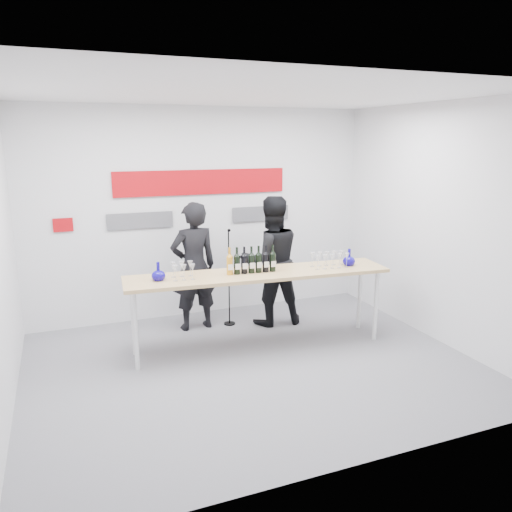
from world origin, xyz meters
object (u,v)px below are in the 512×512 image
Objects in this scene: presenter_left at (194,267)px; presenter_right at (271,261)px; tasting_table at (259,278)px; mic_stand at (229,296)px.

presenter_right reaches higher than presenter_left.
tasting_table is 1.87× the size of presenter_left.
presenter_right reaches higher than tasting_table.
presenter_right is (1.05, -0.20, 0.03)m from presenter_left.
presenter_right is at bearing -4.93° from mic_stand.
tasting_table is 1.00m from mic_stand.
presenter_left is (-0.57, 0.92, -0.02)m from tasting_table.
presenter_right reaches higher than mic_stand.
tasting_table is at bearing -73.93° from mic_stand.
mic_stand is (-0.09, 0.88, -0.48)m from tasting_table.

